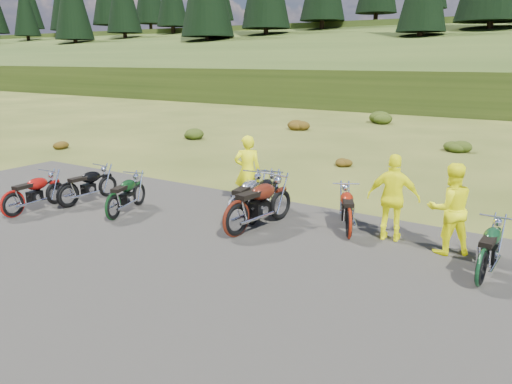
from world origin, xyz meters
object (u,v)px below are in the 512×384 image
Objects in this scene: motorcycle_7 at (479,288)px; person_middle at (247,172)px; motorcycle_0 at (69,209)px; motorcycle_3 at (235,229)px.

person_middle reaches higher than motorcycle_7.
motorcycle_3 is at bearing -73.77° from motorcycle_0.
motorcycle_7 is at bearing 129.07° from person_middle.
motorcycle_7 is at bearing -101.36° from motorcycle_3.
motorcycle_0 is 9.87m from motorcycle_7.
motorcycle_0 is at bearing 94.34° from motorcycle_3.
motorcycle_7 is 6.35m from person_middle.
motorcycle_3 is at bearing 89.56° from motorcycle_7.
motorcycle_3 is 1.12× the size of motorcycle_7.
motorcycle_0 is at bearing 1.13° from person_middle.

